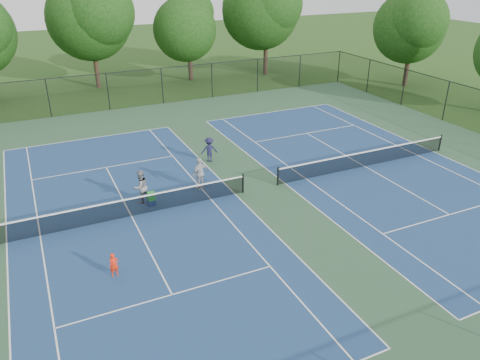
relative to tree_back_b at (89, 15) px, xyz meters
name	(u,v)px	position (x,y,z in m)	size (l,w,h in m)	color
ground	(261,189)	(4.00, -26.00, -6.60)	(140.00, 140.00, 0.00)	#234716
court_pad	(261,189)	(4.00, -26.00, -6.59)	(36.00, 36.00, 0.01)	#32593C
tennis_court_left	(131,215)	(-3.00, -26.00, -6.50)	(12.00, 23.83, 1.07)	navy
tennis_court_right	(365,165)	(11.00, -26.00, -6.50)	(12.00, 23.83, 1.07)	navy
perimeter_fence	(261,161)	(4.00, -26.00, -4.99)	(36.08, 36.08, 3.02)	black
tree_back_b	(89,15)	(0.00, 0.00, 0.00)	(7.60, 7.60, 10.03)	#2D2116
tree_back_c	(188,24)	(9.00, -1.00, -1.11)	(6.00, 6.00, 8.40)	#2D2116
tree_back_d	(267,6)	(17.00, -2.00, 0.23)	(7.80, 7.80, 10.37)	#2D2116
tree_side_e	(414,23)	(27.00, -12.00, -0.79)	(6.60, 6.60, 8.87)	#2D2116
child_player	(114,265)	(-4.66, -30.34, -6.09)	(0.37, 0.24, 1.01)	#FF2E10
instructor	(141,187)	(-2.16, -24.78, -5.72)	(0.85, 0.66, 1.74)	gray
bystander_a	(200,173)	(1.10, -24.58, -5.71)	(1.04, 0.43, 1.78)	silver
bystander_b	(209,150)	(2.91, -21.34, -5.82)	(1.00, 0.57, 1.54)	#1C1B3D
ball_crate	(152,203)	(-1.80, -25.33, -6.44)	(0.38, 0.29, 0.31)	navy
ball_hopper	(151,196)	(-1.80, -25.33, -6.08)	(0.34, 0.27, 0.42)	green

